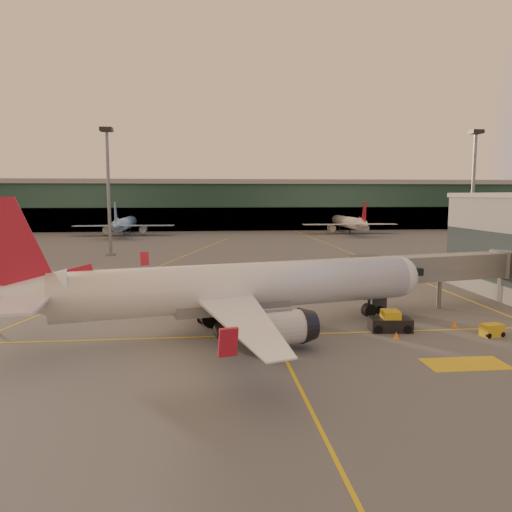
{
  "coord_description": "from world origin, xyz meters",
  "views": [
    {
      "loc": [
        -1.02,
        -37.59,
        12.37
      ],
      "look_at": [
        5.2,
        21.8,
        5.0
      ],
      "focal_mm": 35.0,
      "sensor_mm": 36.0,
      "label": 1
    }
  ],
  "objects": [
    {
      "name": "mast_east_near",
      "position": [
        55.0,
        62.0,
        14.86
      ],
      "size": [
        2.4,
        2.4,
        25.6
      ],
      "color": "slate",
      "rests_on": "ground"
    },
    {
      "name": "cone_nose",
      "position": [
        22.29,
        5.85,
        0.29
      ],
      "size": [
        0.48,
        0.48,
        0.6
      ],
      "color": "orange",
      "rests_on": "ground"
    },
    {
      "name": "gpu_cart",
      "position": [
        24.04,
        2.62,
        0.54
      ],
      "size": [
        2.06,
        1.47,
        1.1
      ],
      "rotation": [
        0.0,
        0.0,
        0.2
      ],
      "color": "gold",
      "rests_on": "ground"
    },
    {
      "name": "terminal",
      "position": [
        0.0,
        141.79,
        8.76
      ],
      "size": [
        400.0,
        20.0,
        17.6
      ],
      "color": "#19382D",
      "rests_on": "ground"
    },
    {
      "name": "mast_west_near",
      "position": [
        -20.0,
        66.0,
        14.86
      ],
      "size": [
        2.4,
        2.4,
        25.6
      ],
      "color": "slate",
      "rests_on": "ground"
    },
    {
      "name": "cone_wing_left",
      "position": [
        -1.05,
        23.16,
        0.27
      ],
      "size": [
        0.44,
        0.44,
        0.56
      ],
      "color": "orange",
      "rests_on": "ground"
    },
    {
      "name": "taxi_markings",
      "position": [
        -7.32,
        44.49,
        0.01
      ],
      "size": [
        100.12,
        173.0,
        0.01
      ],
      "color": "gold",
      "rests_on": "ground"
    },
    {
      "name": "cone_fwd",
      "position": [
        15.4,
        2.8,
        0.3
      ],
      "size": [
        0.49,
        0.49,
        0.62
      ],
      "color": "orange",
      "rests_on": "ground"
    },
    {
      "name": "pushback_tug",
      "position": [
        15.79,
        5.19,
        0.77
      ],
      "size": [
        3.88,
        2.35,
        1.91
      ],
      "rotation": [
        0.0,
        0.0,
        -0.1
      ],
      "color": "black",
      "rests_on": "ground"
    },
    {
      "name": "main_airplane",
      "position": [
        1.06,
        6.1,
        3.97
      ],
      "size": [
        40.03,
        36.43,
        12.21
      ],
      "rotation": [
        0.0,
        0.0,
        0.23
      ],
      "color": "white",
      "rests_on": "ground"
    },
    {
      "name": "ground",
      "position": [
        0.0,
        0.0,
        0.0
      ],
      "size": [
        600.0,
        600.0,
        0.0
      ],
      "primitive_type": "plane",
      "color": "#4C4F54",
      "rests_on": "ground"
    },
    {
      "name": "jet_bridge",
      "position": [
        25.9,
        14.21,
        4.15
      ],
      "size": [
        22.57,
        8.05,
        5.99
      ],
      "color": "slate",
      "rests_on": "ground"
    },
    {
      "name": "distant_aircraft_row",
      "position": [
        -21.0,
        118.0,
        0.0
      ],
      "size": [
        290.0,
        34.0,
        13.0
      ],
      "color": "#81ACD9",
      "rests_on": "ground"
    },
    {
      "name": "catering_truck",
      "position": [
        0.23,
        10.52,
        2.31
      ],
      "size": [
        5.59,
        3.29,
        4.07
      ],
      "rotation": [
        0.0,
        0.0,
        -0.19
      ],
      "color": "maroon",
      "rests_on": "ground"
    }
  ]
}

